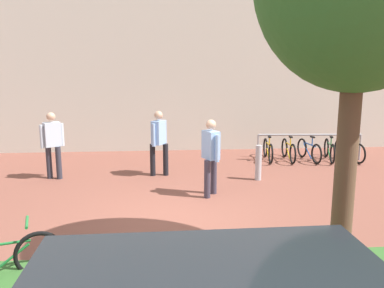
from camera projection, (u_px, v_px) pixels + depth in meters
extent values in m
plane|color=brown|center=(173.00, 223.00, 7.34)|extent=(60.00, 60.00, 0.00)
cube|color=beige|center=(165.00, 2.00, 13.40)|extent=(28.00, 1.20, 10.00)
cube|color=#336028|center=(235.00, 277.00, 5.31)|extent=(7.00, 1.10, 0.16)
cylinder|color=brown|center=(345.00, 174.00, 5.26)|extent=(0.28, 0.28, 2.90)
torus|color=black|center=(39.00, 254.00, 5.42)|extent=(0.65, 0.24, 0.66)
cylinder|color=#1E7233|center=(7.00, 261.00, 5.28)|extent=(0.59, 0.20, 0.44)
cylinder|color=#1E7233|center=(27.00, 222.00, 5.29)|extent=(0.15, 0.41, 0.04)
cylinder|color=#99999E|center=(258.00, 148.00, 12.23)|extent=(0.06, 0.06, 0.80)
cylinder|color=#99999E|center=(360.00, 147.00, 12.26)|extent=(0.06, 0.06, 0.80)
cylinder|color=#99999E|center=(310.00, 135.00, 12.17)|extent=(3.15, 0.28, 0.06)
torus|color=black|center=(271.00, 154.00, 11.81)|extent=(0.11, 0.61, 0.61)
torus|color=black|center=(265.00, 147.00, 12.73)|extent=(0.11, 0.61, 0.61)
cylinder|color=gold|center=(268.00, 144.00, 12.24)|extent=(0.10, 0.77, 0.03)
cylinder|color=gold|center=(267.00, 151.00, 12.37)|extent=(0.08, 0.56, 0.40)
cylinder|color=gold|center=(269.00, 142.00, 12.05)|extent=(0.03, 0.03, 0.26)
cube|color=black|center=(269.00, 137.00, 12.02)|extent=(0.09, 0.19, 0.05)
cylinder|color=gold|center=(266.00, 135.00, 12.54)|extent=(0.39, 0.07, 0.04)
torus|color=black|center=(293.00, 154.00, 11.80)|extent=(0.08, 0.61, 0.61)
torus|color=black|center=(285.00, 148.00, 12.72)|extent=(0.08, 0.61, 0.61)
cylinder|color=gold|center=(289.00, 144.00, 12.22)|extent=(0.07, 0.77, 0.03)
cylinder|color=gold|center=(288.00, 151.00, 12.35)|extent=(0.06, 0.56, 0.40)
cylinder|color=gold|center=(290.00, 142.00, 12.03)|extent=(0.03, 0.03, 0.26)
cube|color=black|center=(291.00, 137.00, 12.00)|extent=(0.08, 0.19, 0.05)
cylinder|color=gold|center=(286.00, 135.00, 12.52)|extent=(0.39, 0.05, 0.04)
torus|color=black|center=(317.00, 154.00, 11.79)|extent=(0.12, 0.61, 0.61)
torus|color=black|center=(302.00, 148.00, 12.70)|extent=(0.12, 0.61, 0.61)
cylinder|color=#194CA5|center=(309.00, 144.00, 12.21)|extent=(0.12, 0.77, 0.03)
cylinder|color=#194CA5|center=(308.00, 151.00, 12.34)|extent=(0.10, 0.56, 0.40)
cylinder|color=#194CA5|center=(312.00, 142.00, 12.02)|extent=(0.03, 0.03, 0.26)
cube|color=black|center=(313.00, 137.00, 11.99)|extent=(0.09, 0.19, 0.05)
cylinder|color=#194CA5|center=(304.00, 135.00, 12.50)|extent=(0.39, 0.08, 0.04)
torus|color=black|center=(332.00, 154.00, 11.80)|extent=(0.19, 0.60, 0.61)
torus|color=black|center=(326.00, 148.00, 12.71)|extent=(0.19, 0.60, 0.61)
cylinder|color=#1E7233|center=(330.00, 144.00, 12.22)|extent=(0.20, 0.76, 0.03)
cylinder|color=#1E7233|center=(329.00, 151.00, 12.35)|extent=(0.15, 0.55, 0.40)
cylinder|color=#1E7233|center=(331.00, 142.00, 12.03)|extent=(0.03, 0.03, 0.26)
cube|color=black|center=(331.00, 137.00, 12.00)|extent=(0.11, 0.20, 0.05)
cylinder|color=#1E7233|center=(328.00, 135.00, 12.52)|extent=(0.39, 0.12, 0.04)
torus|color=black|center=(359.00, 154.00, 11.83)|extent=(0.15, 0.61, 0.61)
torus|color=black|center=(340.00, 148.00, 12.73)|extent=(0.15, 0.61, 0.61)
cylinder|color=gold|center=(350.00, 144.00, 12.24)|extent=(0.16, 0.76, 0.03)
cylinder|color=gold|center=(347.00, 151.00, 12.37)|extent=(0.12, 0.56, 0.40)
cylinder|color=gold|center=(354.00, 142.00, 12.06)|extent=(0.03, 0.03, 0.26)
cube|color=black|center=(354.00, 137.00, 12.03)|extent=(0.10, 0.19, 0.05)
cylinder|color=gold|center=(343.00, 135.00, 12.54)|extent=(0.39, 0.10, 0.04)
cylinder|color=#ADADB2|center=(258.00, 163.00, 10.09)|extent=(0.16, 0.16, 0.90)
cylinder|color=#2D2D38|center=(49.00, 162.00, 10.24)|extent=(0.14, 0.14, 0.85)
cylinder|color=#2D2D38|center=(59.00, 163.00, 10.20)|extent=(0.14, 0.14, 0.85)
cube|color=silver|center=(52.00, 134.00, 10.08)|extent=(0.47, 0.42, 0.62)
cylinder|color=silver|center=(42.00, 137.00, 9.93)|extent=(0.09, 0.09, 0.59)
cylinder|color=silver|center=(62.00, 134.00, 10.24)|extent=(0.09, 0.09, 0.59)
sphere|color=tan|center=(51.00, 117.00, 9.99)|extent=(0.22, 0.22, 0.22)
cylinder|color=black|center=(153.00, 160.00, 10.50)|extent=(0.14, 0.14, 0.85)
cylinder|color=black|center=(166.00, 160.00, 10.54)|extent=(0.14, 0.14, 0.85)
cube|color=#8CB2E5|center=(159.00, 132.00, 10.38)|extent=(0.41, 0.47, 0.62)
cylinder|color=#8CB2E5|center=(154.00, 135.00, 10.16)|extent=(0.09, 0.09, 0.59)
cylinder|color=#8CB2E5|center=(164.00, 132.00, 10.62)|extent=(0.09, 0.09, 0.59)
sphere|color=tan|center=(158.00, 115.00, 10.29)|extent=(0.22, 0.22, 0.22)
cylinder|color=#383342|center=(207.00, 179.00, 8.71)|extent=(0.14, 0.14, 0.85)
cylinder|color=#383342|center=(214.00, 175.00, 9.00)|extent=(0.14, 0.14, 0.85)
cube|color=#8CB2E5|center=(211.00, 145.00, 8.71)|extent=(0.39, 0.46, 0.62)
cylinder|color=#8CB2E5|center=(217.00, 148.00, 8.50)|extent=(0.09, 0.09, 0.59)
cylinder|color=#8CB2E5|center=(205.00, 144.00, 8.94)|extent=(0.09, 0.09, 0.59)
sphere|color=tan|center=(211.00, 125.00, 8.63)|extent=(0.22, 0.22, 0.22)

